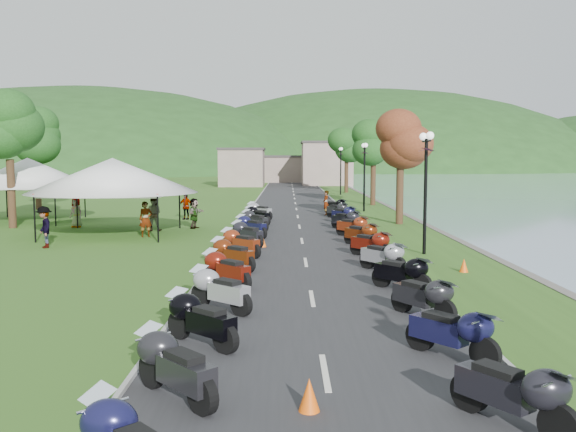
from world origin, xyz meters
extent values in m
cube|color=#2C2C2E|center=(0.00, 40.00, 0.01)|extent=(7.00, 120.00, 0.02)
cube|color=gray|center=(-2.00, 85.00, 2.50)|extent=(18.00, 16.00, 5.00)
imported|color=slate|center=(-7.90, 23.63, 0.00)|extent=(0.79, 0.69, 1.81)
imported|color=slate|center=(-8.05, 26.08, 0.00)|extent=(0.94, 0.53, 1.90)
imported|color=slate|center=(-11.55, 19.87, 0.00)|extent=(1.05, 1.29, 1.87)
cone|color=#F2590C|center=(-0.36, 2.25, 0.28)|extent=(0.35, 0.35, 0.55)
camera|label=1|loc=(-0.71, -7.10, 4.05)|focal=38.00mm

